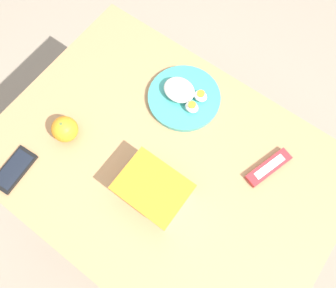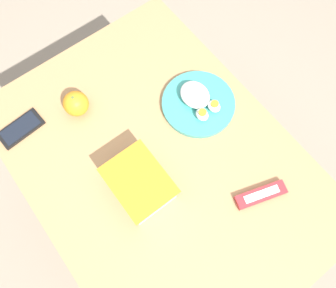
% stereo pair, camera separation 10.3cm
% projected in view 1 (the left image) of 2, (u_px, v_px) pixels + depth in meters
% --- Properties ---
extents(ground_plane, '(10.00, 10.00, 0.00)m').
position_uv_depth(ground_plane, '(166.00, 205.00, 1.75)').
color(ground_plane, gray).
extents(table, '(1.10, 0.80, 0.76)m').
position_uv_depth(table, '(165.00, 171.00, 1.12)').
color(table, '#AD7F51').
rests_on(table, ground_plane).
extents(food_container, '(0.20, 0.15, 0.09)m').
position_uv_depth(food_container, '(153.00, 190.00, 0.97)').
color(food_container, white).
rests_on(food_container, table).
extents(orange_fruit, '(0.08, 0.08, 0.08)m').
position_uv_depth(orange_fruit, '(65.00, 129.00, 1.04)').
color(orange_fruit, orange).
rests_on(orange_fruit, table).
extents(rice_plate, '(0.25, 0.25, 0.06)m').
position_uv_depth(rice_plate, '(184.00, 96.00, 1.10)').
color(rice_plate, teal).
rests_on(rice_plate, table).
extents(candy_bar, '(0.09, 0.16, 0.02)m').
position_uv_depth(candy_bar, '(269.00, 167.00, 1.03)').
color(candy_bar, '#B7282D').
rests_on(candy_bar, table).
extents(cell_phone, '(0.08, 0.15, 0.01)m').
position_uv_depth(cell_phone, '(14.00, 170.00, 1.03)').
color(cell_phone, black).
rests_on(cell_phone, table).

